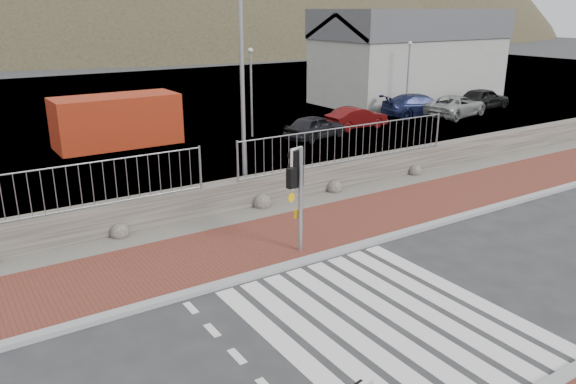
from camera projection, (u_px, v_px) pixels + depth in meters
ground at (385, 320)px, 10.98m from camera, size 220.00×220.00×0.00m
sidewalk_far at (267, 242)px, 14.55m from camera, size 40.00×3.00×0.08m
kerb_far at (299, 263)px, 13.35m from camera, size 40.00×0.25×0.12m
zebra_crossing at (385, 320)px, 10.97m from camera, size 4.62×5.60×0.01m
gravel_strip at (231, 219)px, 16.15m from camera, size 40.00×1.50×0.06m
stone_wall at (218, 198)px, 16.66m from camera, size 40.00×0.60×0.90m
railing at (219, 154)px, 16.12m from camera, size 18.07×0.07×1.22m
quay at (64, 112)px, 33.24m from camera, size 120.00×40.00×0.50m
harbor_building at (409, 55)px, 36.27m from camera, size 12.20×6.20×5.80m
hills_backdrop at (43, 194)px, 91.76m from camera, size 254.00×90.00×100.00m
traffic_signal_far at (300, 178)px, 13.37m from camera, size 0.67×0.36×2.70m
streetlight at (246, 64)px, 16.88m from camera, size 1.59×0.32×7.48m
shipping_container at (117, 121)px, 24.69m from camera, size 5.33×2.27×2.21m
car_a at (315, 127)px, 26.15m from camera, size 3.50×2.03×1.12m
car_b at (357, 118)px, 28.43m from camera, size 3.31×1.16×1.09m
car_c at (420, 105)px, 31.52m from camera, size 4.70×2.79×1.28m
car_d at (455, 106)px, 31.55m from camera, size 4.64×2.82×1.20m
car_e at (483, 98)px, 33.95m from camera, size 3.86×1.78×1.28m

